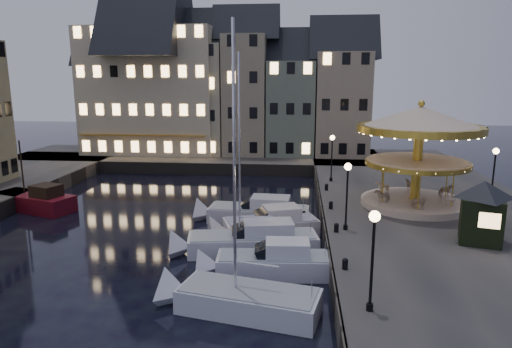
# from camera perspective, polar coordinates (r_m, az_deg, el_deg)

# --- Properties ---
(ground) EXTENTS (160.00, 160.00, 0.00)m
(ground) POSITION_cam_1_polar(r_m,az_deg,el_deg) (28.49, -3.57, -9.62)
(ground) COLOR black
(ground) RESTS_ON ground
(quay_east) EXTENTS (16.00, 56.00, 1.30)m
(quay_east) POSITION_cam_1_polar(r_m,az_deg,el_deg) (35.02, 21.45, -5.18)
(quay_east) COLOR #474442
(quay_east) RESTS_ON ground
(quay_north) EXTENTS (44.00, 12.00, 1.30)m
(quay_north) POSITION_cam_1_polar(r_m,az_deg,el_deg) (56.38, -7.21, 1.84)
(quay_north) COLOR #474442
(quay_north) RESTS_ON ground
(quaywall_e) EXTENTS (0.15, 44.00, 1.30)m
(quaywall_e) POSITION_cam_1_polar(r_m,az_deg,el_deg) (33.67, 8.21, -5.12)
(quaywall_e) COLOR #47423A
(quaywall_e) RESTS_ON ground
(quaywall_n) EXTENTS (48.00, 0.15, 1.30)m
(quaywall_n) POSITION_cam_1_polar(r_m,az_deg,el_deg) (50.20, -6.46, 0.61)
(quaywall_n) COLOR #47423A
(quaywall_n) RESTS_ON ground
(streetlamp_a) EXTENTS (0.44, 0.44, 4.17)m
(streetlamp_a) POSITION_cam_1_polar(r_m,az_deg,el_deg) (18.57, 14.42, -8.78)
(streetlamp_a) COLOR black
(streetlamp_a) RESTS_ON quay_east
(streetlamp_b) EXTENTS (0.44, 0.44, 4.17)m
(streetlamp_b) POSITION_cam_1_polar(r_m,az_deg,el_deg) (28.07, 11.33, -1.57)
(streetlamp_b) COLOR black
(streetlamp_b) RESTS_ON quay_east
(streetlamp_c) EXTENTS (0.44, 0.44, 4.17)m
(streetlamp_c) POSITION_cam_1_polar(r_m,az_deg,el_deg) (41.27, 9.47, 2.81)
(streetlamp_c) COLOR black
(streetlamp_c) RESTS_ON quay_east
(streetlamp_d) EXTENTS (0.44, 0.44, 4.17)m
(streetlamp_d) POSITION_cam_1_polar(r_m,az_deg,el_deg) (37.58, 27.62, 0.70)
(streetlamp_d) COLOR black
(streetlamp_d) RESTS_ON quay_east
(bollard_a) EXTENTS (0.30, 0.30, 0.57)m
(bollard_a) POSITION_cam_1_polar(r_m,az_deg,el_deg) (23.06, 11.08, -10.89)
(bollard_a) COLOR black
(bollard_a) RESTS_ON quay_east
(bollard_b) EXTENTS (0.30, 0.30, 0.57)m
(bollard_b) POSITION_cam_1_polar(r_m,az_deg,el_deg) (28.19, 10.01, -6.56)
(bollard_b) COLOR black
(bollard_b) RESTS_ON quay_east
(bollard_c) EXTENTS (0.30, 0.30, 0.57)m
(bollard_c) POSITION_cam_1_polar(r_m,az_deg,el_deg) (32.96, 9.34, -3.81)
(bollard_c) COLOR black
(bollard_c) RESTS_ON quay_east
(bollard_d) EXTENTS (0.30, 0.30, 0.57)m
(bollard_d) POSITION_cam_1_polar(r_m,az_deg,el_deg) (38.27, 8.81, -1.58)
(bollard_d) COLOR black
(bollard_d) RESTS_ON quay_east
(townhouse_na) EXTENTS (5.50, 8.00, 12.80)m
(townhouse_na) POSITION_cam_1_polar(r_m,az_deg,el_deg) (61.02, -17.71, 8.88)
(townhouse_na) COLOR slate
(townhouse_na) RESTS_ON quay_north
(townhouse_nb) EXTENTS (6.16, 8.00, 13.80)m
(townhouse_nb) POSITION_cam_1_polar(r_m,az_deg,el_deg) (59.10, -12.80, 9.55)
(townhouse_nb) COLOR gray
(townhouse_nb) RESTS_ON quay_north
(townhouse_nc) EXTENTS (6.82, 8.00, 14.80)m
(townhouse_nc) POSITION_cam_1_polar(r_m,az_deg,el_deg) (57.50, -6.99, 10.20)
(townhouse_nc) COLOR tan
(townhouse_nc) RESTS_ON quay_north
(townhouse_nd) EXTENTS (5.50, 8.00, 15.80)m
(townhouse_nd) POSITION_cam_1_polar(r_m,az_deg,el_deg) (56.54, -1.20, 10.76)
(townhouse_nd) COLOR gray
(townhouse_nd) RESTS_ON quay_north
(townhouse_ne) EXTENTS (6.16, 8.00, 12.80)m
(townhouse_ne) POSITION_cam_1_polar(r_m,az_deg,el_deg) (56.23, 4.40, 9.19)
(townhouse_ne) COLOR slate
(townhouse_ne) RESTS_ON quay_north
(townhouse_nf) EXTENTS (6.82, 8.00, 13.80)m
(townhouse_nf) POSITION_cam_1_polar(r_m,az_deg,el_deg) (56.42, 10.65, 9.54)
(townhouse_nf) COLOR tan
(townhouse_nf) RESTS_ON quay_north
(hotel_corner) EXTENTS (17.60, 9.00, 16.80)m
(hotel_corner) POSITION_cam_1_polar(r_m,az_deg,el_deg) (59.04, -12.82, 11.01)
(hotel_corner) COLOR beige
(hotel_corner) RESTS_ON quay_north
(motorboat_a) EXTENTS (7.52, 3.88, 12.43)m
(motorboat_a) POSITION_cam_1_polar(r_m,az_deg,el_deg) (21.60, -2.41, -15.43)
(motorboat_a) COLOR silver
(motorboat_a) RESTS_ON ground
(motorboat_b) EXTENTS (7.19, 2.46, 2.15)m
(motorboat_b) POSITION_cam_1_polar(r_m,az_deg,el_deg) (25.04, 1.24, -11.17)
(motorboat_b) COLOR silver
(motorboat_b) RESTS_ON ground
(motorboat_c) EXTENTS (8.95, 3.70, 11.84)m
(motorboat_c) POSITION_cam_1_polar(r_m,az_deg,el_deg) (28.06, -1.23, -8.46)
(motorboat_c) COLOR silver
(motorboat_c) RESTS_ON ground
(motorboat_d) EXTENTS (7.31, 4.49, 2.15)m
(motorboat_d) POSITION_cam_1_polar(r_m,az_deg,el_deg) (30.98, 1.11, -6.54)
(motorboat_d) COLOR silver
(motorboat_d) RESTS_ON ground
(motorboat_e) EXTENTS (8.43, 2.93, 2.15)m
(motorboat_e) POSITION_cam_1_polar(r_m,az_deg,el_deg) (33.84, -0.35, -4.92)
(motorboat_e) COLOR silver
(motorboat_e) RESTS_ON ground
(red_fishing_boat) EXTENTS (7.36, 4.55, 5.79)m
(red_fishing_boat) POSITION_cam_1_polar(r_m,az_deg,el_deg) (40.79, -25.85, -3.14)
(red_fishing_boat) COLOR #5A0B17
(red_fishing_boat) RESTS_ON ground
(carousel) EXTENTS (8.73, 8.73, 7.64)m
(carousel) POSITION_cam_1_polar(r_m,az_deg,el_deg) (34.38, 19.72, 4.35)
(carousel) COLOR beige
(carousel) RESTS_ON quay_east
(ticket_kiosk) EXTENTS (3.46, 3.46, 4.05)m
(ticket_kiosk) POSITION_cam_1_polar(r_m,az_deg,el_deg) (28.50, 26.51, -3.06)
(ticket_kiosk) COLOR black
(ticket_kiosk) RESTS_ON quay_east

